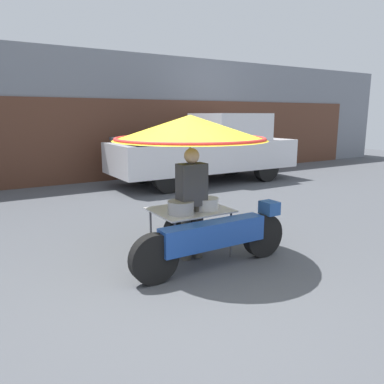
% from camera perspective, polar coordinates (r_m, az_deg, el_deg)
% --- Properties ---
extents(ground_plane, '(36.00, 36.00, 0.00)m').
position_cam_1_polar(ground_plane, '(4.36, 0.38, -14.61)').
color(ground_plane, '#4C4F54').
extents(shopfront_building, '(28.00, 2.06, 3.75)m').
position_cam_1_polar(shopfront_building, '(11.99, -21.76, 10.53)').
color(shopfront_building, gray).
rests_on(shopfront_building, ground).
extents(vendor_motorcycle_cart, '(2.26, 2.06, 1.93)m').
position_cam_1_polar(vendor_motorcycle_cart, '(4.96, 0.11, 7.03)').
color(vendor_motorcycle_cart, black).
rests_on(vendor_motorcycle_cart, ground).
extents(vendor_person, '(0.38, 0.22, 1.51)m').
position_cam_1_polar(vendor_person, '(4.99, -0.04, -1.00)').
color(vendor_person, '#4C473D').
rests_on(vendor_person, ground).
extents(pickup_truck, '(5.48, 1.92, 1.98)m').
position_cam_1_polar(pickup_truck, '(10.93, 2.61, 6.55)').
color(pickup_truck, black).
rests_on(pickup_truck, ground).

